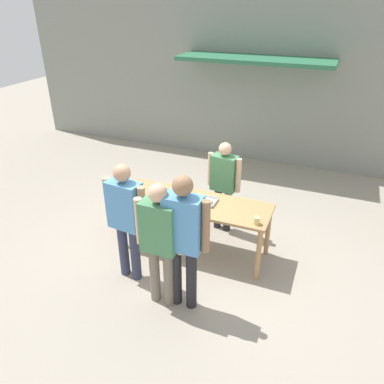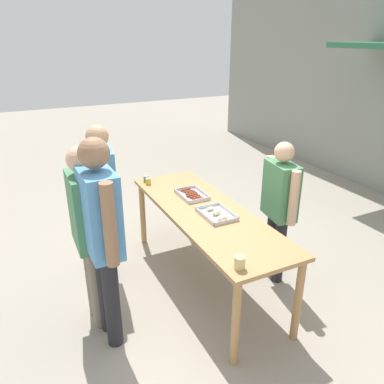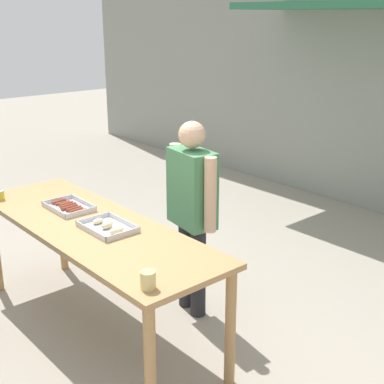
{
  "view_description": "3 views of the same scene",
  "coord_description": "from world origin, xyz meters",
  "px_view_note": "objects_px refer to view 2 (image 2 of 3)",
  "views": [
    {
      "loc": [
        1.81,
        -4.48,
        3.58
      ],
      "look_at": [
        0.0,
        0.0,
        1.02
      ],
      "focal_mm": 35.0,
      "sensor_mm": 36.0,
      "label": 1
    },
    {
      "loc": [
        3.05,
        -1.66,
        2.52
      ],
      "look_at": [
        -0.39,
        0.04,
        0.92
      ],
      "focal_mm": 35.0,
      "sensor_mm": 36.0,
      "label": 2
    },
    {
      "loc": [
        3.17,
        -1.8,
        2.31
      ],
      "look_at": [
        0.25,
        0.74,
        1.02
      ],
      "focal_mm": 50.0,
      "sensor_mm": 36.0,
      "label": 3
    }
  ],
  "objects_px": {
    "person_customer_waiting_in_line": "(88,224)",
    "person_customer_with_cup": "(102,228)",
    "person_server_behind_table": "(280,201)",
    "beer_cup": "(240,263)",
    "condiment_jar_ketchup": "(148,181)",
    "person_customer_holding_hotdog": "(103,192)",
    "food_tray_buns": "(217,215)",
    "condiment_jar_mustard": "(146,179)",
    "food_tray_sausages": "(192,195)"
  },
  "relations": [
    {
      "from": "food_tray_sausages",
      "to": "condiment_jar_mustard",
      "type": "xyz_separation_m",
      "value": [
        -0.65,
        -0.31,
        0.02
      ]
    },
    {
      "from": "food_tray_sausages",
      "to": "person_server_behind_table",
      "type": "xyz_separation_m",
      "value": [
        0.65,
        0.7,
        0.04
      ]
    },
    {
      "from": "person_server_behind_table",
      "to": "condiment_jar_mustard",
      "type": "bearing_deg",
      "value": -133.6
    },
    {
      "from": "condiment_jar_ketchup",
      "to": "food_tray_sausages",
      "type": "bearing_deg",
      "value": 29.41
    },
    {
      "from": "food_tray_sausages",
      "to": "person_customer_with_cup",
      "type": "bearing_deg",
      "value": -57.75
    },
    {
      "from": "food_tray_sausages",
      "to": "food_tray_buns",
      "type": "distance_m",
      "value": 0.56
    },
    {
      "from": "beer_cup",
      "to": "person_server_behind_table",
      "type": "distance_m",
      "value": 1.26
    },
    {
      "from": "food_tray_buns",
      "to": "condiment_jar_mustard",
      "type": "relative_size",
      "value": 5.13
    },
    {
      "from": "beer_cup",
      "to": "person_server_behind_table",
      "type": "bearing_deg",
      "value": 127.88
    },
    {
      "from": "condiment_jar_mustard",
      "to": "person_customer_holding_hotdog",
      "type": "height_order",
      "value": "person_customer_holding_hotdog"
    },
    {
      "from": "beer_cup",
      "to": "condiment_jar_ketchup",
      "type": "bearing_deg",
      "value": -179.44
    },
    {
      "from": "person_server_behind_table",
      "to": "person_customer_with_cup",
      "type": "distance_m",
      "value": 1.89
    },
    {
      "from": "person_customer_waiting_in_line",
      "to": "person_customer_with_cup",
      "type": "bearing_deg",
      "value": -167.39
    },
    {
      "from": "food_tray_sausages",
      "to": "person_customer_holding_hotdog",
      "type": "relative_size",
      "value": 0.22
    },
    {
      "from": "person_server_behind_table",
      "to": "person_customer_with_cup",
      "type": "height_order",
      "value": "person_customer_with_cup"
    },
    {
      "from": "condiment_jar_mustard",
      "to": "person_customer_with_cup",
      "type": "relative_size",
      "value": 0.04
    },
    {
      "from": "condiment_jar_mustard",
      "to": "person_customer_holding_hotdog",
      "type": "bearing_deg",
      "value": -53.63
    },
    {
      "from": "food_tray_sausages",
      "to": "beer_cup",
      "type": "relative_size",
      "value": 3.74
    },
    {
      "from": "condiment_jar_mustard",
      "to": "condiment_jar_ketchup",
      "type": "bearing_deg",
      "value": -4.73
    },
    {
      "from": "condiment_jar_mustard",
      "to": "beer_cup",
      "type": "distance_m",
      "value": 2.07
    },
    {
      "from": "condiment_jar_mustard",
      "to": "food_tray_sausages",
      "type": "bearing_deg",
      "value": 25.32
    },
    {
      "from": "food_tray_sausages",
      "to": "condiment_jar_mustard",
      "type": "distance_m",
      "value": 0.72
    },
    {
      "from": "person_server_behind_table",
      "to": "person_customer_with_cup",
      "type": "bearing_deg",
      "value": -78.56
    },
    {
      "from": "person_customer_with_cup",
      "to": "person_customer_holding_hotdog",
      "type": "bearing_deg",
      "value": -15.15
    },
    {
      "from": "food_tray_buns",
      "to": "condiment_jar_mustard",
      "type": "height_order",
      "value": "condiment_jar_mustard"
    },
    {
      "from": "beer_cup",
      "to": "person_customer_holding_hotdog",
      "type": "xyz_separation_m",
      "value": [
        -1.6,
        -0.65,
        0.11
      ]
    },
    {
      "from": "person_customer_with_cup",
      "to": "food_tray_sausages",
      "type": "bearing_deg",
      "value": -58.99
    },
    {
      "from": "condiment_jar_ketchup",
      "to": "beer_cup",
      "type": "xyz_separation_m",
      "value": [
        1.98,
        0.02,
        0.01
      ]
    },
    {
      "from": "person_customer_waiting_in_line",
      "to": "condiment_jar_ketchup",
      "type": "bearing_deg",
      "value": -41.32
    },
    {
      "from": "person_customer_waiting_in_line",
      "to": "food_tray_sausages",
      "type": "bearing_deg",
      "value": -68.8
    },
    {
      "from": "food_tray_buns",
      "to": "person_customer_with_cup",
      "type": "height_order",
      "value": "person_customer_with_cup"
    },
    {
      "from": "food_tray_buns",
      "to": "person_customer_with_cup",
      "type": "distance_m",
      "value": 1.21
    },
    {
      "from": "food_tray_sausages",
      "to": "food_tray_buns",
      "type": "xyz_separation_m",
      "value": [
        0.56,
        -0.0,
        0.0
      ]
    },
    {
      "from": "food_tray_buns",
      "to": "person_server_behind_table",
      "type": "height_order",
      "value": "person_server_behind_table"
    },
    {
      "from": "person_server_behind_table",
      "to": "person_customer_holding_hotdog",
      "type": "relative_size",
      "value": 0.9
    },
    {
      "from": "person_customer_with_cup",
      "to": "person_customer_waiting_in_line",
      "type": "distance_m",
      "value": 0.3
    },
    {
      "from": "food_tray_sausages",
      "to": "person_customer_waiting_in_line",
      "type": "relative_size",
      "value": 0.23
    },
    {
      "from": "person_customer_holding_hotdog",
      "to": "food_tray_buns",
      "type": "bearing_deg",
      "value": -121.47
    },
    {
      "from": "beer_cup",
      "to": "person_customer_waiting_in_line",
      "type": "height_order",
      "value": "person_customer_waiting_in_line"
    },
    {
      "from": "food_tray_sausages",
      "to": "condiment_jar_mustard",
      "type": "bearing_deg",
      "value": -154.68
    },
    {
      "from": "food_tray_buns",
      "to": "condiment_jar_ketchup",
      "type": "xyz_separation_m",
      "value": [
        -1.12,
        -0.31,
        0.02
      ]
    },
    {
      "from": "person_customer_with_cup",
      "to": "condiment_jar_ketchup",
      "type": "bearing_deg",
      "value": -34.74
    },
    {
      "from": "condiment_jar_ketchup",
      "to": "condiment_jar_mustard",
      "type": "bearing_deg",
      "value": 175.27
    },
    {
      "from": "person_server_behind_table",
      "to": "beer_cup",
      "type": "bearing_deg",
      "value": -43.6
    },
    {
      "from": "person_customer_holding_hotdog",
      "to": "condiment_jar_mustard",
      "type": "bearing_deg",
      "value": -47.06
    },
    {
      "from": "condiment_jar_mustard",
      "to": "beer_cup",
      "type": "height_order",
      "value": "beer_cup"
    },
    {
      "from": "food_tray_buns",
      "to": "person_customer_waiting_in_line",
      "type": "height_order",
      "value": "person_customer_waiting_in_line"
    },
    {
      "from": "condiment_jar_ketchup",
      "to": "beer_cup",
      "type": "bearing_deg",
      "value": 0.56
    },
    {
      "from": "person_customer_holding_hotdog",
      "to": "person_customer_waiting_in_line",
      "type": "xyz_separation_m",
      "value": [
        0.64,
        -0.29,
        -0.0
      ]
    },
    {
      "from": "condiment_jar_mustard",
      "to": "person_customer_holding_hotdog",
      "type": "relative_size",
      "value": 0.04
    }
  ]
}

